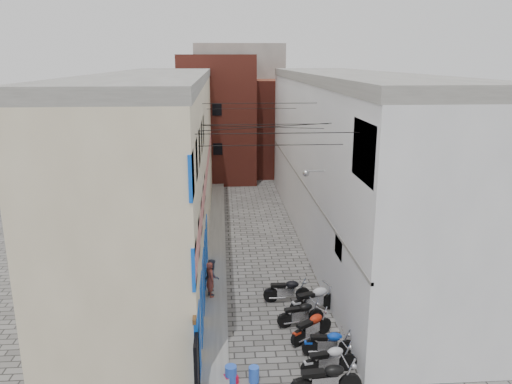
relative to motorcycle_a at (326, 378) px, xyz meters
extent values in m
cube|color=slate|center=(-3.28, 13.35, -0.50)|extent=(0.90, 26.00, 0.25)
cube|color=#C3B493|center=(-6.23, 13.35, 3.62)|extent=(5.00, 26.00, 8.50)
cube|color=#D27976|center=(-3.77, 13.35, 3.37)|extent=(0.10, 26.00, 0.80)
cube|color=blue|center=(-3.76, 5.25, 0.67)|extent=(0.12, 10.20, 2.40)
cube|color=blue|center=(-3.78, 5.25, 4.67)|extent=(0.10, 10.20, 4.00)
cube|color=slate|center=(-6.23, 13.35, 8.12)|extent=(5.10, 26.00, 0.50)
cube|color=black|center=(-3.75, -0.05, 0.47)|extent=(0.10, 1.20, 2.20)
cube|color=silver|center=(3.77, 13.35, 3.62)|extent=(5.00, 26.00, 8.50)
cube|color=blue|center=(1.32, 1.85, 6.37)|extent=(0.10, 2.40, 1.80)
cube|color=white|center=(1.33, 4.35, 2.37)|extent=(0.08, 1.00, 0.70)
cylinder|color=#B2B2B7|center=(0.92, 7.35, 4.57)|extent=(0.80, 0.06, 0.06)
sphere|color=#B2B2B7|center=(0.52, 7.35, 4.47)|extent=(0.28, 0.28, 0.28)
cube|color=slate|center=(3.77, 13.35, 8.12)|extent=(5.10, 26.00, 0.50)
cube|color=slate|center=(1.31, 13.35, 2.77)|extent=(0.10, 26.00, 0.12)
cube|color=maroon|center=(-3.23, 28.35, 4.37)|extent=(6.00, 6.00, 10.00)
cube|color=maroon|center=(1.77, 30.35, 3.37)|extent=(5.00, 6.00, 8.00)
cube|color=slate|center=(-1.23, 34.35, 4.87)|extent=(8.00, 5.00, 11.00)
cube|color=black|center=(-1.23, 25.55, 0.57)|extent=(2.00, 0.30, 2.40)
cylinder|color=black|center=(-1.23, 2.35, 6.87)|extent=(5.20, 0.02, 0.02)
cylinder|color=black|center=(-1.23, 4.35, 6.17)|extent=(5.20, 0.02, 0.02)
cylinder|color=black|center=(-1.23, 6.85, 6.57)|extent=(5.20, 0.02, 0.02)
cylinder|color=black|center=(-1.23, 9.35, 7.17)|extent=(5.20, 0.02, 0.02)
cylinder|color=black|center=(-1.23, 12.35, 5.87)|extent=(5.20, 0.02, 0.02)
cylinder|color=black|center=(-1.23, 15.35, 6.37)|extent=(5.20, 0.02, 0.02)
cylinder|color=black|center=(-1.23, 5.35, 6.67)|extent=(5.65, 2.07, 0.02)
cylinder|color=black|center=(-1.23, 8.35, 6.27)|extent=(5.80, 1.58, 0.02)
imported|color=brown|center=(-3.48, 6.25, 0.37)|extent=(0.46, 0.60, 1.48)
imported|color=#363C51|center=(-3.42, 6.54, 0.36)|extent=(0.56, 0.72, 1.47)
cylinder|color=blue|center=(-2.78, 0.85, -0.34)|extent=(0.41, 0.41, 0.57)
cylinder|color=blue|center=(-2.07, 0.85, -0.37)|extent=(0.34, 0.34, 0.51)
cube|color=#B50C2A|center=(-2.78, 0.85, -0.50)|extent=(0.48, 0.41, 0.25)
camera|label=1|loc=(-2.94, -12.52, 9.03)|focal=35.00mm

